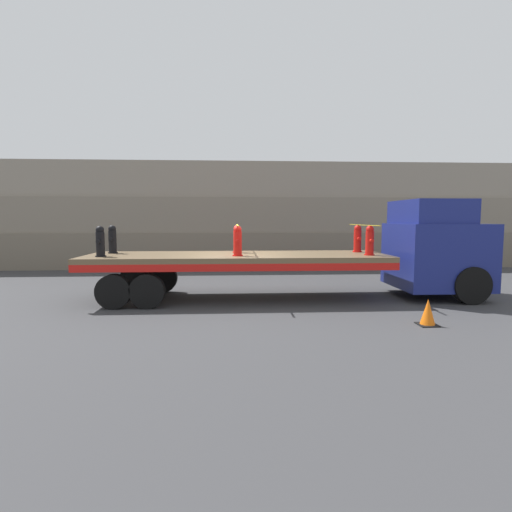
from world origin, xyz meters
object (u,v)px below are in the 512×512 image
fire_hydrant_red_far_1 (237,239)px  fire_hydrant_red_near_2 (370,241)px  fire_hydrant_black_far_0 (112,240)px  traffic_cone (428,312)px  fire_hydrant_red_near_1 (238,241)px  fire_hydrant_red_far_2 (358,239)px  fire_hydrant_black_near_0 (100,242)px  truck_cab (439,248)px  flatbed_trailer (216,263)px

fire_hydrant_red_far_1 → fire_hydrant_red_near_2: 3.96m
fire_hydrant_black_far_0 → traffic_cone: 9.00m
fire_hydrant_red_near_1 → fire_hydrant_red_far_2: size_ratio=1.00×
fire_hydrant_black_near_0 → fire_hydrant_red_far_1: bearing=16.5°
truck_cab → fire_hydrant_red_far_1: bearing=174.8°
fire_hydrant_red_far_1 → fire_hydrant_red_far_2: (3.79, 0.00, 0.00)m
truck_cab → fire_hydrant_red_far_2: bearing=166.6°
truck_cab → fire_hydrant_red_near_1: size_ratio=3.44×
fire_hydrant_black_far_0 → fire_hydrant_red_far_1: size_ratio=1.00×
truck_cab → fire_hydrant_red_far_2: (-2.35, 0.56, 0.25)m
fire_hydrant_black_near_0 → fire_hydrant_red_near_2: same height
truck_cab → fire_hydrant_red_near_2: 2.43m
truck_cab → fire_hydrant_red_near_2: bearing=-166.6°
fire_hydrant_black_far_0 → fire_hydrant_red_near_2: bearing=-8.4°
flatbed_trailer → fire_hydrant_black_near_0: size_ratio=10.29×
truck_cab → flatbed_trailer: 6.79m
fire_hydrant_black_near_0 → fire_hydrant_black_far_0: 1.12m
flatbed_trailer → traffic_cone: bearing=-33.9°
fire_hydrant_black_near_0 → fire_hydrant_red_near_2: size_ratio=1.00×
fire_hydrant_black_near_0 → fire_hydrant_red_near_1: 3.79m
flatbed_trailer → fire_hydrant_red_far_2: 4.51m
fire_hydrant_red_near_2 → fire_hydrant_black_near_0: bearing=180.0°
truck_cab → fire_hydrant_red_far_1: truck_cab is taller
fire_hydrant_black_far_0 → fire_hydrant_red_near_1: 3.96m
fire_hydrant_black_near_0 → fire_hydrant_black_far_0: bearing=90.0°
truck_cab → fire_hydrant_black_near_0: size_ratio=3.44×
fire_hydrant_black_near_0 → fire_hydrant_red_far_1: size_ratio=1.00×
fire_hydrant_red_far_1 → fire_hydrant_red_near_2: size_ratio=1.00×
truck_cab → fire_hydrant_black_near_0: bearing=-176.8°
fire_hydrant_black_far_0 → fire_hydrant_red_far_2: size_ratio=1.00×
fire_hydrant_black_far_0 → fire_hydrant_red_near_2: size_ratio=1.00×
fire_hydrant_black_near_0 → traffic_cone: size_ratio=1.43×
fire_hydrant_black_far_0 → traffic_cone: bearing=-25.5°
fire_hydrant_black_near_0 → fire_hydrant_red_far_2: bearing=8.4°
truck_cab → fire_hydrant_red_far_1: size_ratio=3.44×
fire_hydrant_black_far_0 → fire_hydrant_red_near_2: 7.67m
fire_hydrant_red_near_2 → fire_hydrant_black_far_0: bearing=171.6°
fire_hydrant_black_far_0 → fire_hydrant_red_near_1: same height
fire_hydrant_red_near_2 → traffic_cone: fire_hydrant_red_near_2 is taller
fire_hydrant_black_far_0 → fire_hydrant_red_far_1: same height
fire_hydrant_black_near_0 → fire_hydrant_red_near_1: bearing=0.0°
fire_hydrant_red_far_1 → fire_hydrant_black_near_0: bearing=-163.5°
fire_hydrant_red_near_1 → fire_hydrant_red_near_2: (3.79, 0.00, 0.00)m
fire_hydrant_black_far_0 → fire_hydrant_red_far_2: bearing=0.0°
traffic_cone → flatbed_trailer: bearing=146.1°
fire_hydrant_red_far_1 → traffic_cone: size_ratio=1.43×
fire_hydrant_black_far_0 → flatbed_trailer: bearing=-10.1°
flatbed_trailer → fire_hydrant_black_near_0: (-3.16, -0.56, 0.68)m
fire_hydrant_red_far_1 → fire_hydrant_red_far_2: bearing=0.0°
fire_hydrant_black_near_0 → fire_hydrant_red_near_1: size_ratio=1.00×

